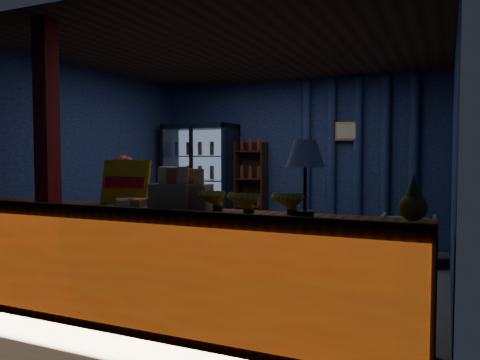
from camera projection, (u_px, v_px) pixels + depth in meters
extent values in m
plane|color=#515154|center=(240.00, 271.00, 5.59)|extent=(4.60, 4.60, 0.00)
plane|color=navy|center=(295.00, 161.00, 7.53)|extent=(4.60, 0.00, 4.60)
plane|color=navy|center=(121.00, 167.00, 3.51)|extent=(4.60, 0.00, 4.60)
plane|color=navy|center=(88.00, 162.00, 6.45)|extent=(0.00, 4.40, 4.40)
plane|color=navy|center=(453.00, 164.00, 4.59)|extent=(0.00, 4.40, 4.40)
plane|color=#472D19|center=(240.00, 51.00, 5.45)|extent=(4.60, 4.60, 0.00)
cube|color=brown|center=(146.00, 266.00, 3.83)|extent=(4.40, 0.55, 0.95)
cube|color=red|center=(123.00, 275.00, 3.56)|extent=(4.35, 0.02, 0.81)
cube|color=#311C0F|center=(124.00, 210.00, 3.56)|extent=(4.40, 0.04, 0.04)
cube|color=maroon|center=(48.00, 165.00, 4.21)|extent=(0.16, 0.16, 2.60)
cube|color=black|center=(208.00, 180.00, 8.10)|extent=(1.20, 0.06, 1.90)
cube|color=black|center=(171.00, 181.00, 8.09)|extent=(0.06, 0.60, 1.90)
cube|color=black|center=(231.00, 182.00, 7.62)|extent=(0.06, 0.60, 1.90)
cube|color=black|center=(200.00, 127.00, 7.81)|extent=(1.20, 0.60, 0.08)
cube|color=black|center=(200.00, 235.00, 7.90)|extent=(1.20, 0.60, 0.08)
cube|color=#99B2D8|center=(206.00, 181.00, 8.06)|extent=(1.08, 0.02, 1.74)
cube|color=white|center=(192.00, 182.00, 7.60)|extent=(1.12, 0.02, 1.78)
cube|color=black|center=(191.00, 182.00, 7.58)|extent=(0.05, 0.05, 1.80)
cube|color=silver|center=(200.00, 227.00, 7.90)|extent=(1.08, 0.48, 0.02)
cylinder|color=#A75817|center=(178.00, 218.00, 8.07)|extent=(0.07, 0.07, 0.22)
cylinder|color=#1B691A|center=(189.00, 219.00, 7.98)|extent=(0.07, 0.07, 0.22)
cylinder|color=#A28218|center=(200.00, 220.00, 7.89)|extent=(0.07, 0.07, 0.22)
cylinder|color=navy|center=(212.00, 220.00, 7.80)|extent=(0.07, 0.07, 0.22)
cylinder|color=maroon|center=(224.00, 221.00, 7.71)|extent=(0.07, 0.07, 0.22)
cube|color=silver|center=(200.00, 204.00, 7.87)|extent=(1.08, 0.48, 0.02)
cylinder|color=#1B691A|center=(177.00, 195.00, 8.05)|extent=(0.07, 0.07, 0.22)
cylinder|color=#A28218|center=(189.00, 196.00, 7.96)|extent=(0.07, 0.07, 0.22)
cylinder|color=navy|center=(200.00, 196.00, 7.87)|extent=(0.07, 0.07, 0.22)
cylinder|color=maroon|center=(212.00, 197.00, 7.78)|extent=(0.07, 0.07, 0.22)
cylinder|color=#A75817|center=(224.00, 197.00, 7.69)|extent=(0.07, 0.07, 0.22)
cube|color=silver|center=(200.00, 180.00, 7.85)|extent=(1.08, 0.48, 0.02)
cylinder|color=#A28218|center=(177.00, 172.00, 8.03)|extent=(0.07, 0.07, 0.22)
cylinder|color=navy|center=(189.00, 172.00, 7.94)|extent=(0.07, 0.07, 0.22)
cylinder|color=maroon|center=(200.00, 172.00, 7.85)|extent=(0.07, 0.07, 0.22)
cylinder|color=#A75817|center=(212.00, 173.00, 7.76)|extent=(0.07, 0.07, 0.22)
cylinder|color=#1B691A|center=(224.00, 173.00, 7.66)|extent=(0.07, 0.07, 0.22)
cube|color=silver|center=(200.00, 156.00, 7.83)|extent=(1.08, 0.48, 0.02)
cylinder|color=navy|center=(177.00, 149.00, 8.01)|extent=(0.07, 0.07, 0.22)
cylinder|color=maroon|center=(188.00, 149.00, 7.92)|extent=(0.07, 0.07, 0.22)
cylinder|color=#A75817|center=(200.00, 149.00, 7.83)|extent=(0.07, 0.07, 0.22)
cylinder|color=#1B691A|center=(212.00, 148.00, 7.74)|extent=(0.07, 0.07, 0.22)
cylinder|color=#A28218|center=(224.00, 148.00, 7.64)|extent=(0.07, 0.07, 0.22)
cube|color=#311C0F|center=(254.00, 190.00, 7.79)|extent=(0.50, 0.02, 1.60)
cube|color=#311C0F|center=(238.00, 191.00, 7.77)|extent=(0.03, 0.28, 1.60)
cube|color=#311C0F|center=(264.00, 191.00, 7.58)|extent=(0.03, 0.28, 1.60)
cube|color=#311C0F|center=(251.00, 233.00, 7.71)|extent=(0.46, 0.26, 0.02)
cube|color=#311C0F|center=(251.00, 206.00, 7.69)|extent=(0.46, 0.26, 0.02)
cube|color=#311C0F|center=(251.00, 179.00, 7.66)|extent=(0.46, 0.26, 0.02)
cube|color=#311C0F|center=(251.00, 151.00, 7.64)|extent=(0.46, 0.26, 0.02)
cylinder|color=navy|center=(306.00, 161.00, 7.39)|extent=(0.14, 0.14, 2.50)
cylinder|color=navy|center=(331.00, 161.00, 7.23)|extent=(0.14, 0.14, 2.50)
cylinder|color=navy|center=(357.00, 161.00, 7.07)|extent=(0.14, 0.14, 2.50)
cylinder|color=navy|center=(385.00, 161.00, 6.91)|extent=(0.14, 0.14, 2.50)
cylinder|color=navy|center=(414.00, 161.00, 6.74)|extent=(0.14, 0.14, 2.50)
cube|color=gold|center=(347.00, 131.00, 7.07)|extent=(0.36, 0.03, 0.28)
cube|color=silver|center=(347.00, 131.00, 7.05)|extent=(0.30, 0.01, 0.22)
imported|color=maroon|center=(124.00, 225.00, 4.60)|extent=(0.59, 0.49, 1.39)
imported|color=#4F9E52|center=(408.00, 238.00, 6.02)|extent=(0.70, 0.72, 0.63)
cube|color=#311C0F|center=(292.00, 234.00, 6.78)|extent=(0.61, 0.52, 0.47)
cylinder|color=#311C0F|center=(292.00, 215.00, 6.77)|extent=(0.09, 0.09, 0.09)
cube|color=#ECB00C|center=(125.00, 182.00, 4.14)|extent=(0.49, 0.10, 0.39)
cube|color=red|center=(124.00, 182.00, 4.12)|extent=(0.41, 0.03, 0.10)
cube|color=tan|center=(174.00, 197.00, 3.70)|extent=(0.35, 0.30, 0.21)
cube|color=gold|center=(165.00, 175.00, 3.72)|extent=(0.09, 0.07, 0.13)
cube|color=orange|center=(174.00, 175.00, 3.69)|extent=(0.09, 0.07, 0.13)
cube|color=gold|center=(184.00, 175.00, 3.67)|extent=(0.09, 0.07, 0.13)
cube|color=tan|center=(191.00, 197.00, 3.74)|extent=(0.35, 0.31, 0.20)
cube|color=gold|center=(182.00, 177.00, 3.75)|extent=(0.09, 0.07, 0.13)
cube|color=orange|center=(191.00, 177.00, 3.73)|extent=(0.09, 0.07, 0.13)
cube|color=gold|center=(200.00, 177.00, 3.72)|extent=(0.09, 0.07, 0.13)
cylinder|color=silver|center=(133.00, 207.00, 3.84)|extent=(0.48, 0.48, 0.03)
cube|color=gold|center=(142.00, 202.00, 3.80)|extent=(0.10, 0.07, 0.05)
cube|color=orange|center=(144.00, 202.00, 3.87)|extent=(0.13, 0.13, 0.05)
cube|color=gold|center=(140.00, 201.00, 3.92)|extent=(0.07, 0.10, 0.05)
cube|color=orange|center=(131.00, 201.00, 3.92)|extent=(0.13, 0.13, 0.05)
cube|color=gold|center=(123.00, 201.00, 3.87)|extent=(0.10, 0.07, 0.05)
cube|color=orange|center=(121.00, 202.00, 3.80)|extent=(0.13, 0.13, 0.05)
cube|color=gold|center=(126.00, 203.00, 3.75)|extent=(0.07, 0.10, 0.05)
cube|color=orange|center=(134.00, 203.00, 3.75)|extent=(0.13, 0.13, 0.05)
cylinder|color=black|center=(305.00, 214.00, 3.31)|extent=(0.13, 0.13, 0.04)
cylinder|color=black|center=(305.00, 187.00, 3.30)|extent=(0.03, 0.03, 0.38)
cone|color=white|center=(305.00, 153.00, 3.29)|extent=(0.28, 0.28, 0.19)
sphere|color=olive|center=(413.00, 207.00, 3.01)|extent=(0.18, 0.18, 0.18)
cone|color=#1E581F|center=(414.00, 184.00, 3.00)|extent=(0.10, 0.10, 0.14)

